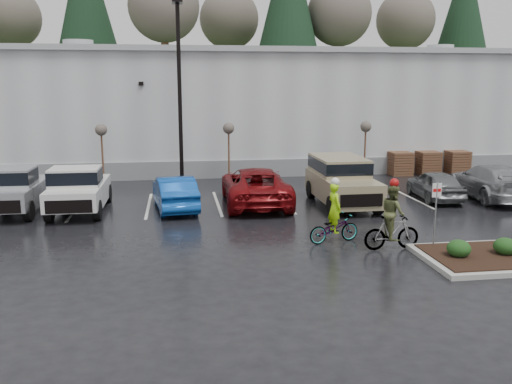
{
  "coord_description": "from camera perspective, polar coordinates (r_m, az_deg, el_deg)",
  "views": [
    {
      "loc": [
        -4.2,
        -15.38,
        5.24
      ],
      "look_at": [
        -1.37,
        3.92,
        1.3
      ],
      "focal_mm": 38.0,
      "sensor_mm": 36.0,
      "label": 1
    }
  ],
  "objects": [
    {
      "name": "pallet_stack_b",
      "position": [
        33.03,
        17.63,
        2.94
      ],
      "size": [
        1.2,
        1.2,
        1.35
      ],
      "primitive_type": "cube",
      "color": "#4C321E",
      "rests_on": "ground"
    },
    {
      "name": "car_blue",
      "position": [
        23.01,
        -8.55,
        -0.05
      ],
      "size": [
        2.04,
        4.49,
        1.43
      ],
      "primitive_type": "imported",
      "rotation": [
        0.0,
        0.0,
        3.27
      ],
      "color": "#0D3F94",
      "rests_on": "ground"
    },
    {
      "name": "suv_tan",
      "position": [
        23.74,
        9.08,
        1.06
      ],
      "size": [
        2.2,
        5.1,
        2.06
      ],
      "primitive_type": null,
      "color": "gray",
      "rests_on": "ground"
    },
    {
      "name": "pickup_white",
      "position": [
        23.59,
        -18.01,
        0.45
      ],
      "size": [
        2.1,
        5.2,
        1.96
      ],
      "primitive_type": null,
      "color": "silver",
      "rests_on": "ground"
    },
    {
      "name": "lamppost",
      "position": [
        27.38,
        -8.09,
        12.24
      ],
      "size": [
        0.5,
        1.0,
        9.22
      ],
      "color": "black",
      "rests_on": "ground"
    },
    {
      "name": "fire_lane_sign",
      "position": [
        17.93,
        18.4,
        -1.53
      ],
      "size": [
        0.3,
        0.05,
        2.2
      ],
      "color": "gray",
      "rests_on": "ground"
    },
    {
      "name": "car_grey",
      "position": [
        26.05,
        18.35,
        0.73
      ],
      "size": [
        1.86,
        4.04,
        1.34
      ],
      "primitive_type": "imported",
      "rotation": [
        0.0,
        0.0,
        3.07
      ],
      "color": "slate",
      "rests_on": "ground"
    },
    {
      "name": "car_far_silver",
      "position": [
        27.08,
        23.46,
        1.03
      ],
      "size": [
        2.69,
        5.68,
        1.6
      ],
      "primitive_type": "imported",
      "rotation": [
        0.0,
        0.0,
        3.06
      ],
      "color": "#93959A",
      "rests_on": "ground"
    },
    {
      "name": "pickup_silver",
      "position": [
        24.44,
        -23.93,
        0.39
      ],
      "size": [
        2.1,
        5.2,
        1.96
      ],
      "primitive_type": null,
      "color": "#ADAFB5",
      "rests_on": "ground"
    },
    {
      "name": "pallet_stack_c",
      "position": [
        33.86,
        20.38,
        2.96
      ],
      "size": [
        1.2,
        1.2,
        1.35
      ],
      "primitive_type": "cube",
      "color": "#4C321E",
      "rests_on": "ground"
    },
    {
      "name": "sapling_east",
      "position": [
        30.26,
        11.47,
        6.44
      ],
      "size": [
        0.6,
        0.6,
        3.2
      ],
      "color": "#4C321E",
      "rests_on": "ground"
    },
    {
      "name": "shrub_a",
      "position": [
        17.24,
        20.57,
        -5.59
      ],
      "size": [
        0.7,
        0.7,
        0.52
      ],
      "primitive_type": "ellipsoid",
      "color": "#143512",
      "rests_on": "curb_island"
    },
    {
      "name": "ground",
      "position": [
        16.78,
        6.64,
        -6.86
      ],
      "size": [
        120.0,
        120.0,
        0.0
      ],
      "primitive_type": "plane",
      "color": "black",
      "rests_on": "ground"
    },
    {
      "name": "cyclist_olive",
      "position": [
        17.76,
        14.14,
        -3.27
      ],
      "size": [
        1.8,
        0.87,
        2.31
      ],
      "rotation": [
        0.0,
        0.0,
        1.62
      ],
      "color": "#3F3F44",
      "rests_on": "ground"
    },
    {
      "name": "car_red",
      "position": [
        23.64,
        -0.07,
        0.63
      ],
      "size": [
        2.88,
        5.94,
        1.63
      ],
      "primitive_type": "imported",
      "rotation": [
        0.0,
        0.0,
        3.11
      ],
      "color": "maroon",
      "rests_on": "ground"
    },
    {
      "name": "cyclist_hivis",
      "position": [
        18.21,
        8.22,
        -3.18
      ],
      "size": [
        1.91,
        1.06,
        2.2
      ],
      "rotation": [
        0.0,
        0.0,
        1.82
      ],
      "color": "#3F3F44",
      "rests_on": "ground"
    },
    {
      "name": "sapling_mid",
      "position": [
        28.62,
        -2.9,
        6.37
      ],
      "size": [
        0.6,
        0.6,
        3.2
      ],
      "color": "#4C321E",
      "rests_on": "ground"
    },
    {
      "name": "pallet_stack_a",
      "position": [
        32.33,
        14.92,
        2.92
      ],
      "size": [
        1.2,
        1.2,
        1.35
      ],
      "primitive_type": "cube",
      "color": "#4C321E",
      "rests_on": "ground"
    },
    {
      "name": "sapling_west",
      "position": [
        28.74,
        -15.98,
        5.97
      ],
      "size": [
        0.6,
        0.6,
        3.2
      ],
      "color": "#4C321E",
      "rests_on": "ground"
    },
    {
      "name": "warehouse",
      "position": [
        37.64,
        -1.94,
        8.99
      ],
      "size": [
        60.5,
        15.5,
        7.2
      ],
      "color": "#ABAEB0",
      "rests_on": "ground"
    },
    {
      "name": "shrub_b",
      "position": [
        18.0,
        24.77,
        -5.22
      ],
      "size": [
        0.7,
        0.7,
        0.52
      ],
      "primitive_type": "ellipsoid",
      "color": "#143512",
      "rests_on": "curb_island"
    },
    {
      "name": "wooded_ridge",
      "position": [
        60.57,
        -4.4,
        9.27
      ],
      "size": [
        80.0,
        25.0,
        6.0
      ],
      "primitive_type": "cube",
      "color": "#223A18",
      "rests_on": "ground"
    }
  ]
}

